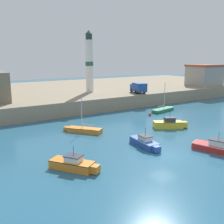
# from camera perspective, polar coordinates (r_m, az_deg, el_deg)

# --- Properties ---
(ground_plane) EXTENTS (200.00, 200.00, 0.00)m
(ground_plane) POSITION_cam_1_polar(r_m,az_deg,el_deg) (29.02, 11.17, -9.03)
(ground_plane) COLOR #28607F
(quay_seawall) EXTENTS (120.00, 40.00, 2.61)m
(quay_seawall) POSITION_cam_1_polar(r_m,az_deg,el_deg) (64.65, -15.34, 3.58)
(quay_seawall) COLOR gray
(quay_seawall) RESTS_ON ground
(sailboat_orange_0) EXTENTS (4.40, 5.01, 4.90)m
(sailboat_orange_0) POSITION_cam_1_polar(r_m,az_deg,el_deg) (36.62, -6.22, -3.84)
(sailboat_orange_0) COLOR orange
(sailboat_orange_0) RESTS_ON ground
(sailboat_green_1) EXTENTS (6.06, 2.55, 5.55)m
(sailboat_green_1) POSITION_cam_1_polar(r_m,az_deg,el_deg) (50.90, 11.09, 0.52)
(sailboat_green_1) COLOR #237A4C
(sailboat_green_1) RESTS_ON ground
(motorboat_red_2) EXTENTS (3.19, 5.74, 2.32)m
(motorboat_red_2) POSITION_cam_1_polar(r_m,az_deg,el_deg) (31.33, 21.96, -7.12)
(motorboat_red_2) COLOR red
(motorboat_red_2) RESTS_ON ground
(motorboat_yellow_3) EXTENTS (4.90, 3.46, 2.50)m
(motorboat_yellow_3) POSITION_cam_1_polar(r_m,az_deg,el_deg) (39.37, 12.35, -2.53)
(motorboat_yellow_3) COLOR yellow
(motorboat_yellow_3) RESTS_ON ground
(motorboat_orange_4) EXTENTS (3.76, 4.66, 2.28)m
(motorboat_orange_4) POSITION_cam_1_polar(r_m,az_deg,el_deg) (25.05, -8.40, -11.12)
(motorboat_orange_4) COLOR orange
(motorboat_orange_4) RESTS_ON ground
(motorboat_blue_6) EXTENTS (1.81, 4.85, 2.26)m
(motorboat_blue_6) POSITION_cam_1_polar(r_m,az_deg,el_deg) (30.88, 7.16, -6.56)
(motorboat_blue_6) COLOR #284C9E
(motorboat_blue_6) RESTS_ON ground
(mooring_buoy) EXTENTS (0.48, 0.48, 0.48)m
(mooring_buoy) POSITION_cam_1_polar(r_m,az_deg,el_deg) (46.79, 8.26, -0.54)
(mooring_buoy) COLOR red
(mooring_buoy) RESTS_ON ground
(lighthouse) EXTENTS (1.69, 1.69, 13.17)m
(lighthouse) POSITION_cam_1_polar(r_m,az_deg,el_deg) (57.81, -4.96, 10.67)
(lighthouse) COLOR silver
(lighthouse) RESTS_ON quay_seawall
(harbor_shed_mid_row) EXTENTS (8.47, 6.86, 5.58)m
(harbor_shed_mid_row) POSITION_cam_1_polar(r_m,az_deg,el_deg) (74.95, 19.49, 7.60)
(harbor_shed_mid_row) COLOR gray
(harbor_shed_mid_row) RESTS_ON quay_seawall
(truck_on_quay) EXTENTS (2.96, 4.65, 2.20)m
(truck_on_quay) POSITION_cam_1_polar(r_m,az_deg,el_deg) (56.46, 5.77, 5.36)
(truck_on_quay) COLOR #234793
(truck_on_quay) RESTS_ON quay_seawall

